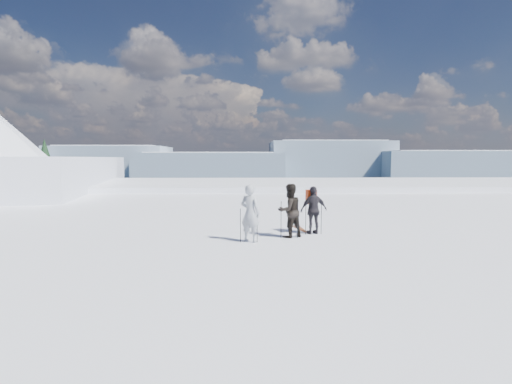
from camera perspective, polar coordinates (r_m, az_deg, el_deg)
The scene contains 8 objects.
lake_basin at distance 41.73m, azimuth 1.25°, elevation -8.15°, with size 820.00×820.00×71.62m.
far_mountain_range at distance 466.57m, azimuth 2.28°, elevation 3.68°, with size 770.00×110.00×53.00m.
skier_grey at distance 13.91m, azimuth -0.85°, elevation -3.04°, with size 0.73×0.48×2.02m, color #9BA0A9.
skier_dark at distance 14.74m, azimuth 4.81°, elevation -2.67°, with size 0.96×0.75×1.99m, color black.
skier_pack at distance 15.51m, azimuth 8.25°, elevation -2.58°, with size 1.08×0.45×1.85m, color black.
backpack at distance 15.63m, azimuth 7.92°, elevation 1.91°, with size 0.39×0.22×0.56m, color red.
ski_poles at distance 14.64m, azimuth 4.19°, elevation -4.14°, with size 3.11×1.44×1.35m.
skis_loose at distance 16.69m, azimuth 6.24°, elevation -5.18°, with size 0.52×1.70×0.03m.
Camera 1 is at (-2.04, -10.60, 2.93)m, focal length 28.00 mm.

